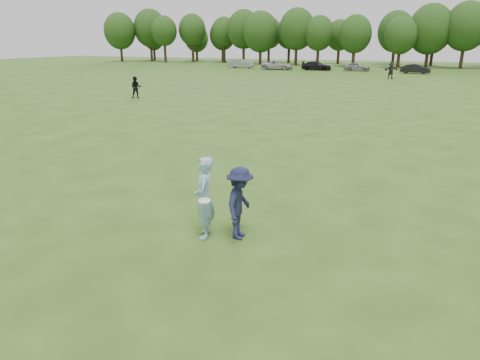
% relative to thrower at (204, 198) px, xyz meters
% --- Properties ---
extents(ground, '(200.00, 200.00, 0.00)m').
position_rel_thrower_xyz_m(ground, '(-0.46, 0.26, -0.96)').
color(ground, '#2A4A15').
rests_on(ground, ground).
extents(thrower, '(0.70, 0.82, 1.91)m').
position_rel_thrower_xyz_m(thrower, '(0.00, 0.00, 0.00)').
color(thrower, '#89B3D4').
rests_on(thrower, ground).
extents(defender, '(0.76, 1.17, 1.71)m').
position_rel_thrower_xyz_m(defender, '(0.77, 0.27, -0.10)').
color(defender, '#1A1E3B').
rests_on(defender, ground).
extents(player_far_a, '(1.06, 1.01, 1.71)m').
position_rel_thrower_xyz_m(player_far_a, '(-17.35, 20.21, -0.10)').
color(player_far_a, black).
rests_on(player_far_a, ground).
extents(player_far_d, '(1.93, 1.46, 2.03)m').
position_rel_thrower_xyz_m(player_far_d, '(-0.76, 48.31, 0.06)').
color(player_far_d, '#272727').
rests_on(player_far_d, ground).
extents(car_b, '(4.64, 1.75, 1.51)m').
position_rel_thrower_xyz_m(car_b, '(-26.62, 61.27, -0.20)').
color(car_b, gray).
rests_on(car_b, ground).
extents(car_c, '(5.32, 2.89, 1.41)m').
position_rel_thrower_xyz_m(car_c, '(-19.34, 59.38, -0.25)').
color(car_c, '#B7B7BC').
rests_on(car_c, ground).
extents(car_d, '(4.73, 2.03, 1.36)m').
position_rel_thrower_xyz_m(car_d, '(-13.16, 60.43, -0.28)').
color(car_d, black).
rests_on(car_d, ground).
extents(car_e, '(3.95, 1.68, 1.33)m').
position_rel_thrower_xyz_m(car_e, '(-7.00, 61.10, -0.29)').
color(car_e, gray).
rests_on(car_e, ground).
extents(car_f, '(4.10, 1.70, 1.32)m').
position_rel_thrower_xyz_m(car_f, '(1.51, 58.87, -0.30)').
color(car_f, black).
rests_on(car_f, ground).
extents(disc_in_play, '(0.28, 0.28, 0.08)m').
position_rel_thrower_xyz_m(disc_in_play, '(0.18, -0.32, 0.07)').
color(disc_in_play, white).
rests_on(disc_in_play, ground).
extents(treeline, '(130.35, 18.39, 11.74)m').
position_rel_thrower_xyz_m(treeline, '(2.35, 77.16, 5.30)').
color(treeline, '#332114').
rests_on(treeline, ground).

